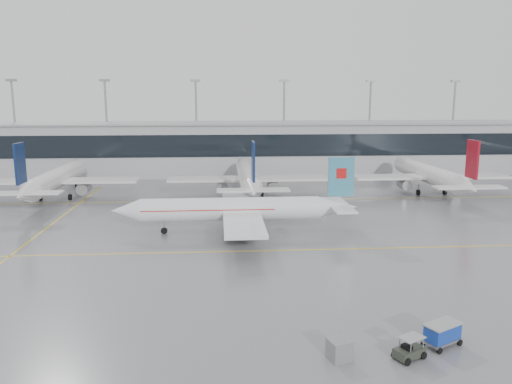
{
  "coord_description": "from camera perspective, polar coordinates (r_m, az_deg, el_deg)",
  "views": [
    {
      "loc": [
        -4.91,
        -58.17,
        18.58
      ],
      "look_at": [
        0.0,
        12.0,
        5.0
      ],
      "focal_mm": 35.0,
      "sensor_mm": 36.0,
      "label": 1
    }
  ],
  "objects": [
    {
      "name": "ground",
      "position": [
        61.26,
        0.79,
        -6.73
      ],
      "size": [
        320.0,
        320.0,
        0.0
      ],
      "primitive_type": "plane",
      "color": "slate",
      "rests_on": "ground"
    },
    {
      "name": "taxi_line_main",
      "position": [
        61.26,
        0.79,
        -6.72
      ],
      "size": [
        120.0,
        0.25,
        0.01
      ],
      "primitive_type": "cube",
      "color": "yellow",
      "rests_on": "ground"
    },
    {
      "name": "taxi_line_north",
      "position": [
        90.24,
        -0.8,
        -0.95
      ],
      "size": [
        120.0,
        0.25,
        0.01
      ],
      "primitive_type": "cube",
      "color": "yellow",
      "rests_on": "ground"
    },
    {
      "name": "taxi_line_cross",
      "position": [
        79.55,
        -22.3,
        -3.41
      ],
      "size": [
        0.25,
        60.0,
        0.01
      ],
      "primitive_type": "cube",
      "color": "yellow",
      "rests_on": "ground"
    },
    {
      "name": "terminal",
      "position": [
        120.93,
        -1.66,
        4.95
      ],
      "size": [
        180.0,
        15.0,
        12.0
      ],
      "primitive_type": "cube",
      "color": "#9F9FA3",
      "rests_on": "ground"
    },
    {
      "name": "terminal_glass",
      "position": [
        113.27,
        -1.51,
        5.31
      ],
      "size": [
        180.0,
        0.2,
        5.0
      ],
      "primitive_type": "cube",
      "color": "black",
      "rests_on": "ground"
    },
    {
      "name": "terminal_roof",
      "position": [
        120.44,
        -1.68,
        7.89
      ],
      "size": [
        182.0,
        16.0,
        0.4
      ],
      "primitive_type": "cube",
      "color": "gray",
      "rests_on": "ground"
    },
    {
      "name": "light_masts",
      "position": [
        126.38,
        -1.79,
        8.55
      ],
      "size": [
        156.4,
        1.0,
        22.6
      ],
      "color": "gray",
      "rests_on": "ground"
    },
    {
      "name": "air_canada_jet",
      "position": [
        68.47,
        -1.85,
        -2.02
      ],
      "size": [
        33.78,
        26.2,
        10.35
      ],
      "rotation": [
        0.0,
        0.0,
        3.15
      ],
      "color": "white",
      "rests_on": "ground"
    },
    {
      "name": "parked_jet_b",
      "position": [
        97.8,
        -21.88,
        1.39
      ],
      "size": [
        29.64,
        36.96,
        11.72
      ],
      "rotation": [
        0.0,
        0.0,
        1.57
      ],
      "color": "silver",
      "rests_on": "ground"
    },
    {
      "name": "parked_jet_c",
      "position": [
        93.19,
        -0.93,
        1.74
      ],
      "size": [
        29.64,
        36.96,
        11.72
      ],
      "rotation": [
        0.0,
        0.0,
        1.57
      ],
      "color": "silver",
      "rests_on": "ground"
    },
    {
      "name": "parked_jet_d",
      "position": [
        101.25,
        19.27,
        1.87
      ],
      "size": [
        29.64,
        36.96,
        11.72
      ],
      "rotation": [
        0.0,
        0.0,
        1.57
      ],
      "color": "silver",
      "rests_on": "ground"
    },
    {
      "name": "baggage_tug",
      "position": [
        39.13,
        17.1,
        -16.99
      ],
      "size": [
        3.3,
        2.28,
        1.63
      ],
      "rotation": [
        0.0,
        0.0,
        0.49
      ],
      "color": "#2C3128",
      "rests_on": "ground"
    },
    {
      "name": "baggage_cart",
      "position": [
        41.47,
        20.53,
        -14.82
      ],
      "size": [
        3.3,
        2.76,
        1.8
      ],
      "rotation": [
        0.0,
        0.0,
        0.49
      ],
      "color": "gray",
      "rests_on": "ground"
    },
    {
      "name": "gse_unit",
      "position": [
        37.83,
        9.51,
        -17.35
      ],
      "size": [
        1.87,
        1.8,
        1.51
      ],
      "primitive_type": "cube",
      "rotation": [
        0.0,
        0.0,
        0.32
      ],
      "color": "gray",
      "rests_on": "ground"
    }
  ]
}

